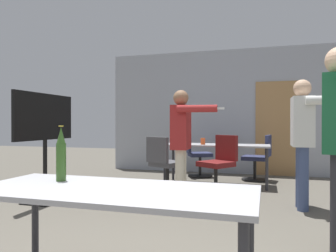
# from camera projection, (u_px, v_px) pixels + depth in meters

# --- Properties ---
(back_wall) EXTENTS (5.50, 0.12, 2.81)m
(back_wall) POSITION_uv_depth(u_px,v_px,m) (228.00, 112.00, 7.45)
(back_wall) COLOR #A3A8B2
(back_wall) RESTS_ON ground_plane
(conference_table_near) EXTENTS (1.69, 0.72, 0.75)m
(conference_table_near) POSITION_uv_depth(u_px,v_px,m) (112.00, 201.00, 1.94)
(conference_table_near) COLOR #A8A8AD
(conference_table_near) RESTS_ON ground_plane
(conference_table_far) EXTENTS (1.92, 0.69, 0.75)m
(conference_table_far) POSITION_uv_depth(u_px,v_px,m) (216.00, 148.00, 6.04)
(conference_table_far) COLOR #A8A8AD
(conference_table_far) RESTS_ON ground_plane
(tv_screen) EXTENTS (0.44, 1.27, 1.57)m
(tv_screen) POSITION_uv_depth(u_px,v_px,m) (45.00, 133.00, 4.75)
(tv_screen) COLOR black
(tv_screen) RESTS_ON ground_plane
(person_center_tall) EXTENTS (0.75, 0.59, 1.60)m
(person_center_tall) POSITION_uv_depth(u_px,v_px,m) (182.00, 135.00, 4.56)
(person_center_tall) COLOR beige
(person_center_tall) RESTS_ON ground_plane
(person_far_watching) EXTENTS (0.79, 0.68, 1.71)m
(person_far_watching) POSITION_uv_depth(u_px,v_px,m) (303.00, 131.00, 4.32)
(person_far_watching) COLOR #3D4C75
(person_far_watching) RESTS_ON ground_plane
(office_chair_near_pushed) EXTENTS (0.66, 0.68, 0.94)m
(office_chair_near_pushed) POSITION_uv_depth(u_px,v_px,m) (219.00, 166.00, 5.33)
(office_chair_near_pushed) COLOR black
(office_chair_near_pushed) RESTS_ON ground_plane
(office_chair_mid_tucked) EXTENTS (0.58, 0.52, 0.90)m
(office_chair_mid_tucked) POSITION_uv_depth(u_px,v_px,m) (259.00, 160.00, 6.48)
(office_chair_mid_tucked) COLOR black
(office_chair_mid_tucked) RESTS_ON ground_plane
(office_chair_far_right) EXTENTS (0.66, 0.62, 0.93)m
(office_chair_far_right) POSITION_uv_depth(u_px,v_px,m) (197.00, 156.00, 6.96)
(office_chair_far_right) COLOR black
(office_chair_far_right) RESTS_ON ground_plane
(office_chair_side_rolled) EXTENTS (0.62, 0.65, 0.91)m
(office_chair_side_rolled) POSITION_uv_depth(u_px,v_px,m) (164.00, 166.00, 5.48)
(office_chair_side_rolled) COLOR black
(office_chair_side_rolled) RESTS_ON ground_plane
(beer_bottle) EXTENTS (0.07, 0.07, 0.37)m
(beer_bottle) POSITION_uv_depth(u_px,v_px,m) (61.00, 155.00, 2.19)
(beer_bottle) COLOR #2D511E
(beer_bottle) RESTS_ON conference_table_near
(drink_cup) EXTENTS (0.08, 0.08, 0.12)m
(drink_cup) POSITION_uv_depth(u_px,v_px,m) (203.00, 141.00, 5.98)
(drink_cup) COLOR #E05123
(drink_cup) RESTS_ON conference_table_far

